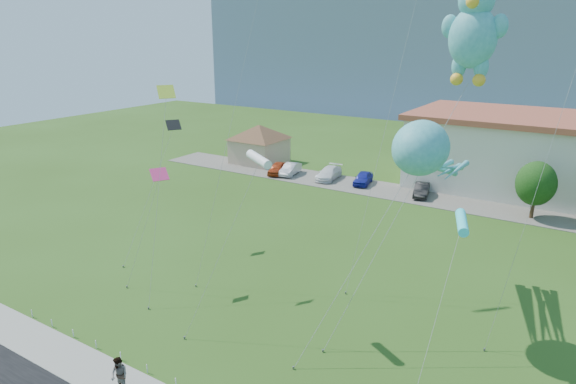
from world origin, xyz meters
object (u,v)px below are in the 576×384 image
at_px(parked_car_blue, 363,178).
at_px(parked_car_silver, 290,169).
at_px(pedestrian_right, 119,375).
at_px(pavilion, 259,140).
at_px(teddy_bear_kite, 474,30).
at_px(parked_car_white, 329,173).
at_px(parked_car_red, 278,168).
at_px(octopus_kite, 428,157).
at_px(parked_car_black, 422,190).

bearing_deg(parked_car_blue, parked_car_silver, 175.87).
bearing_deg(pedestrian_right, parked_car_silver, 111.34).
relative_size(pavilion, teddy_bear_kite, 0.47).
height_order(pedestrian_right, parked_car_white, pedestrian_right).
bearing_deg(pedestrian_right, parked_car_white, 104.36).
xyz_separation_m(parked_car_red, octopus_kite, (25.10, -22.31, 9.11)).
height_order(parked_car_black, octopus_kite, octopus_kite).
xyz_separation_m(parked_car_black, octopus_kite, (7.35, -23.10, 9.13)).
distance_m(parked_car_black, teddy_bear_kite, 27.98).
bearing_deg(parked_car_silver, octopus_kite, -54.30).
bearing_deg(parked_car_black, parked_car_silver, 167.77).
xyz_separation_m(pavilion, teddy_bear_kite, (31.84, -24.17, 13.73)).
height_order(parked_car_black, teddy_bear_kite, teddy_bear_kite).
distance_m(octopus_kite, teddy_bear_kite, 7.27).
relative_size(parked_car_black, octopus_kite, 0.27).
relative_size(parked_car_red, octopus_kite, 0.27).
distance_m(pedestrian_right, octopus_kite, 19.78).
distance_m(pavilion, parked_car_black, 23.42).
distance_m(pavilion, teddy_bear_kite, 42.27).
bearing_deg(parked_car_white, pavilion, 161.74).
distance_m(parked_car_red, parked_car_silver, 1.60).
xyz_separation_m(parked_car_white, teddy_bear_kite, (20.09, -21.74, 15.99)).
relative_size(pavilion, parked_car_blue, 2.24).
distance_m(pedestrian_right, parked_car_silver, 40.47).
bearing_deg(pavilion, parked_car_blue, -7.84).
xyz_separation_m(pedestrian_right, parked_car_blue, (-5.07, 38.86, -0.27)).
xyz_separation_m(parked_car_silver, parked_car_white, (4.87, 0.77, 0.02)).
bearing_deg(parked_car_blue, octopus_kite, -69.11).
relative_size(pavilion, parked_car_red, 2.25).
relative_size(parked_car_red, parked_car_silver, 0.98).
relative_size(parked_car_red, parked_car_black, 0.99).
height_order(parked_car_white, teddy_bear_kite, teddy_bear_kite).
bearing_deg(teddy_bear_kite, parked_car_white, 132.73).
relative_size(parked_car_red, parked_car_blue, 0.99).
height_order(parked_car_silver, parked_car_white, parked_car_white).
xyz_separation_m(parked_car_red, parked_car_silver, (1.51, 0.54, -0.01)).
distance_m(pavilion, parked_car_silver, 7.93).
bearing_deg(parked_car_blue, pedestrian_right, -92.85).
height_order(parked_car_red, parked_car_silver, parked_car_red).
xyz_separation_m(pavilion, parked_car_black, (23.13, -2.95, -2.29)).
bearing_deg(pavilion, pedestrian_right, -62.78).
distance_m(parked_car_silver, parked_car_white, 4.93).
bearing_deg(teddy_bear_kite, parked_car_silver, 139.96).
relative_size(pavilion, pedestrian_right, 4.94).
relative_size(parked_car_silver, parked_car_white, 0.86).
height_order(parked_car_red, parked_car_black, parked_car_red).
relative_size(pavilion, parked_car_white, 1.89).
bearing_deg(pavilion, parked_car_silver, -24.93).
bearing_deg(pavilion, parked_car_black, -7.28).
relative_size(parked_car_white, teddy_bear_kite, 0.25).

